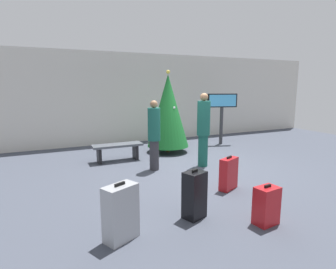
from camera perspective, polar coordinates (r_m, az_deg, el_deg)
The scene contains 11 objects.
ground_plane at distance 7.20m, azimuth 5.60°, elevation -6.87°, with size 16.00×16.00×0.00m, color #424754.
back_wall at distance 10.51m, azimuth -5.30°, elevation 7.52°, with size 16.00×0.20×3.26m, color beige.
holiday_tree at distance 8.63m, azimuth 0.00°, elevation 4.94°, with size 1.30×1.30×2.56m.
flight_info_kiosk at distance 10.06m, azimuth 11.08°, elevation 5.43°, with size 1.07×0.39×1.82m.
waiting_bench at distance 7.85m, azimuth -10.38°, elevation -2.86°, with size 1.39×0.44×0.48m.
traveller_0 at distance 7.16m, azimuth 7.34°, elevation 1.35°, with size 0.47×0.47×1.91m.
traveller_1 at distance 6.81m, azimuth -2.90°, elevation 0.20°, with size 0.42×0.42×1.74m.
suitcase_0 at distance 4.57m, azimuth 19.69°, elevation -13.69°, with size 0.39×0.29×0.63m.
suitcase_1 at distance 3.94m, azimuth -9.76°, elevation -15.67°, with size 0.53×0.43×0.82m.
suitcase_2 at distance 5.78m, azimuth 12.43°, elevation -7.93°, with size 0.49×0.36×0.69m.
suitcase_3 at distance 4.49m, azimuth 5.49°, elevation -12.33°, with size 0.41×0.36×0.80m.
Camera 1 is at (-3.50, -5.93, 2.09)m, focal length 29.46 mm.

